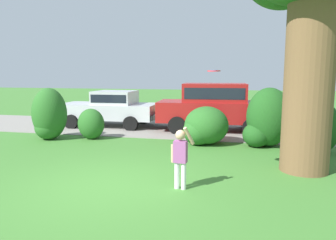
{
  "coord_description": "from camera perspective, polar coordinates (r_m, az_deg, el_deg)",
  "views": [
    {
      "loc": [
        2.57,
        -5.96,
        2.31
      ],
      "look_at": [
        0.71,
        2.14,
        1.1
      ],
      "focal_mm": 34.19,
      "sensor_mm": 36.0,
      "label": 1
    }
  ],
  "objects": [
    {
      "name": "parked_sedan",
      "position": [
        14.26,
        -10.18,
        2.27
      ],
      "size": [
        4.45,
        2.19,
        1.56
      ],
      "color": "silver",
      "rests_on": "ground"
    },
    {
      "name": "ground_plane",
      "position": [
        6.89,
        -10.01,
        -11.44
      ],
      "size": [
        80.0,
        80.0,
        0.0
      ],
      "primitive_type": "plane",
      "color": "#3D752D"
    },
    {
      "name": "shrub_centre_right",
      "position": [
        10.62,
        17.23,
        0.07
      ],
      "size": [
        1.5,
        1.38,
        1.88
      ],
      "color": "#1E511C",
      "rests_on": "ground"
    },
    {
      "name": "shrub_near_tree",
      "position": [
        12.02,
        -20.41,
        0.54
      ],
      "size": [
        1.2,
        1.19,
        1.82
      ],
      "color": "#286023",
      "rests_on": "ground"
    },
    {
      "name": "parked_suv",
      "position": [
        13.0,
        8.27,
        2.76
      ],
      "size": [
        4.81,
        2.33,
        1.92
      ],
      "color": "maroon",
      "rests_on": "ground"
    },
    {
      "name": "shrub_far_end",
      "position": [
        10.47,
        25.84,
        -1.26
      ],
      "size": [
        0.99,
        0.97,
        1.45
      ],
      "color": "#1E511C",
      "rests_on": "ground"
    },
    {
      "name": "child_thrower",
      "position": [
        6.41,
        2.23,
        -6.12
      ],
      "size": [
        0.46,
        0.24,
        1.29
      ],
      "color": "white",
      "rests_on": "ground"
    },
    {
      "name": "shrub_centre_left",
      "position": [
        11.69,
        -13.46,
        -0.95
      ],
      "size": [
        0.96,
        0.89,
        1.09
      ],
      "color": "#286023",
      "rests_on": "ground"
    },
    {
      "name": "frisbee",
      "position": [
        6.99,
        8.18,
        8.66
      ],
      "size": [
        0.28,
        0.28,
        0.04
      ],
      "color": "red"
    },
    {
      "name": "shrub_centre",
      "position": [
        10.53,
        6.48,
        -1.22
      ],
      "size": [
        1.47,
        1.43,
        1.25
      ],
      "color": "#286023",
      "rests_on": "ground"
    },
    {
      "name": "driveway_strip",
      "position": [
        13.44,
        1.71,
        -1.57
      ],
      "size": [
        28.0,
        4.4,
        0.02
      ],
      "primitive_type": "cube",
      "color": "gray",
      "rests_on": "ground"
    }
  ]
}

